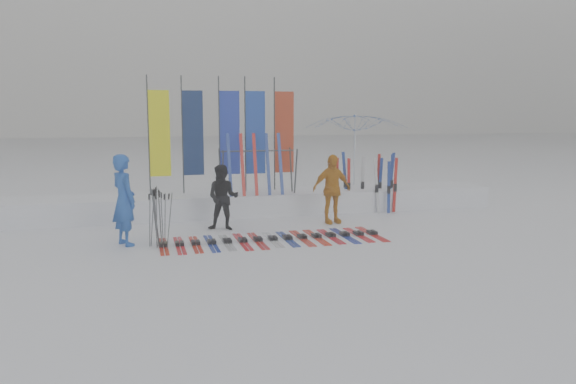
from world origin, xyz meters
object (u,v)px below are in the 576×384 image
object	(u,v)px
person_blue	(124,200)
ski_row	(273,239)
ski_rack	(258,165)
tent_canopy	(356,156)
person_yellow	(332,189)
person_black	(223,198)

from	to	relation	value
person_blue	ski_row	world-z (taller)	person_blue
ski_row	ski_rack	xyz separation A→B (m)	(0.31, 3.06, 1.35)
tent_canopy	ski_row	bearing A→B (deg)	-128.90
tent_canopy	ski_rack	world-z (taller)	tent_canopy
ski_row	person_yellow	bearing A→B (deg)	39.07
tent_canopy	ski_rack	bearing A→B (deg)	-154.13
person_black	tent_canopy	xyz separation A→B (m)	(4.74, 3.36, 0.66)
person_blue	person_yellow	size ratio (longest dim) A/B	1.10
person_blue	ski_row	bearing A→B (deg)	-124.36
person_blue	tent_canopy	distance (m)	8.27
person_blue	ski_row	xyz separation A→B (m)	(3.15, -0.38, -0.94)
person_black	tent_canopy	distance (m)	5.85
ski_rack	ski_row	bearing A→B (deg)	-95.86
ski_rack	person_blue	bearing A→B (deg)	-142.29
person_blue	ski_row	distance (m)	3.30
tent_canopy	ski_row	xyz separation A→B (m)	(-3.85, -4.77, -1.41)
tent_canopy	ski_rack	size ratio (longest dim) A/B	1.57
ski_row	tent_canopy	bearing A→B (deg)	51.10
tent_canopy	ski_rack	distance (m)	3.93
person_yellow	tent_canopy	world-z (taller)	tent_canopy
person_black	ski_row	size ratio (longest dim) A/B	0.32
person_yellow	tent_canopy	xyz separation A→B (m)	(1.95, 3.23, 0.57)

